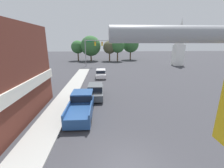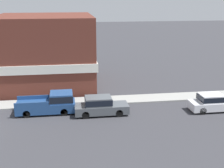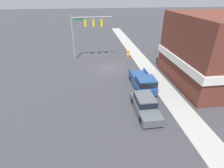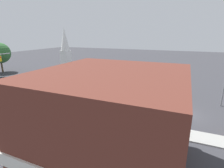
% 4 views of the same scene
% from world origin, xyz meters
% --- Properties ---
extents(ground_plane, '(200.00, 200.00, 0.00)m').
position_xyz_m(ground_plane, '(0.00, 0.00, 0.00)').
color(ground_plane, '#38383D').
extents(far_signal_assembly, '(6.80, 0.49, 7.36)m').
position_xyz_m(far_signal_assembly, '(-3.77, 34.63, 5.29)').
color(far_signal_assembly, gray).
rests_on(far_signal_assembly, ground).
extents(car_lead, '(1.81, 4.75, 1.66)m').
position_xyz_m(car_lead, '(-2.15, 10.93, 0.85)').
color(car_lead, black).
rests_on(car_lead, ground).
extents(car_second_ahead, '(1.80, 4.41, 1.60)m').
position_xyz_m(car_second_ahead, '(-1.59, 21.25, 0.82)').
color(car_second_ahead, black).
rests_on(car_second_ahead, ground).
extents(pickup_truck_parked, '(2.07, 5.22, 1.86)m').
position_xyz_m(pickup_truck_parked, '(-3.26, 6.62, 0.91)').
color(pickup_truck_parked, black).
rests_on(pickup_truck_parked, ground).
extents(church_steeple, '(2.75, 2.75, 12.74)m').
position_xyz_m(church_steeple, '(20.14, 35.39, 6.67)').
color(church_steeple, white).
rests_on(church_steeple, ground).
extents(backdrop_tree_left_far, '(4.49, 4.49, 6.97)m').
position_xyz_m(backdrop_tree_left_far, '(-9.93, 48.02, 4.70)').
color(backdrop_tree_left_far, '#4C3823').
rests_on(backdrop_tree_left_far, ground).
extents(backdrop_tree_left_mid, '(6.85, 6.85, 8.52)m').
position_xyz_m(backdrop_tree_left_mid, '(-5.31, 47.04, 5.09)').
color(backdrop_tree_left_mid, '#4C3823').
rests_on(backdrop_tree_left_mid, ground).
extents(backdrop_tree_center, '(4.37, 4.37, 6.85)m').
position_xyz_m(backdrop_tree_center, '(1.16, 46.17, 4.65)').
color(backdrop_tree_center, '#4C3823').
rests_on(backdrop_tree_center, ground).
extents(backdrop_tree_right_mid, '(4.67, 4.67, 7.51)m').
position_xyz_m(backdrop_tree_right_mid, '(3.88, 45.58, 5.15)').
color(backdrop_tree_right_mid, '#4C3823').
rests_on(backdrop_tree_right_mid, ground).
extents(backdrop_tree_right_far, '(5.79, 5.79, 8.43)m').
position_xyz_m(backdrop_tree_right_far, '(9.09, 49.70, 5.52)').
color(backdrop_tree_right_far, '#4C3823').
rests_on(backdrop_tree_right_far, ground).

